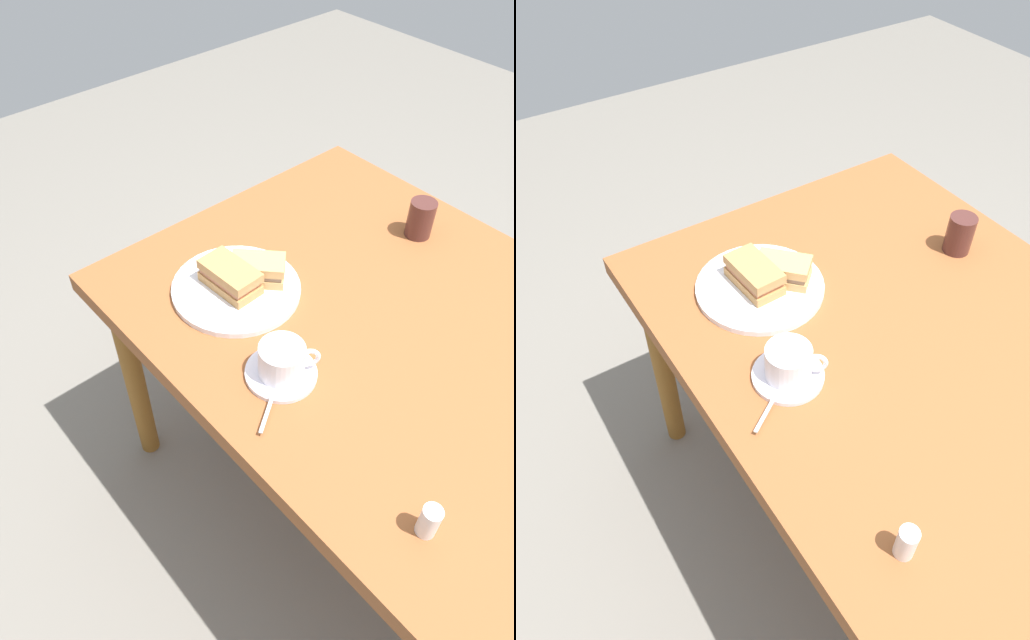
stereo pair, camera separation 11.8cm
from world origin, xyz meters
The scene contains 10 objects.
ground_plane centered at (0.00, 0.00, 0.00)m, with size 6.00×6.00×0.00m, color slate.
dining_table centered at (0.00, 0.00, 0.64)m, with size 1.32×0.89×0.71m.
sandwich_plate centered at (0.36, 0.19, 0.72)m, with size 0.29×0.29×0.01m, color white.
sandwich_front centered at (0.37, 0.20, 0.76)m, with size 0.14×0.08×0.06m.
sandwich_back centered at (0.35, 0.14, 0.75)m, with size 0.13×0.13×0.05m.
coffee_saucer centered at (0.12, 0.27, 0.72)m, with size 0.14×0.14×0.01m, color white.
coffee_cup centered at (0.12, 0.27, 0.76)m, with size 0.09×0.11×0.07m.
spoon centered at (0.08, 0.34, 0.73)m, with size 0.06×0.09×0.01m.
salt_shaker centered at (-0.25, 0.31, 0.75)m, with size 0.03×0.03×0.07m, color silver.
drinking_glass centered at (0.23, -0.28, 0.76)m, with size 0.06×0.06×0.09m, color #4B2723.
Camera 2 is at (-0.45, 0.67, 1.59)m, focal length 32.31 mm.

